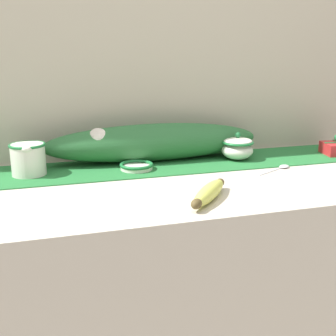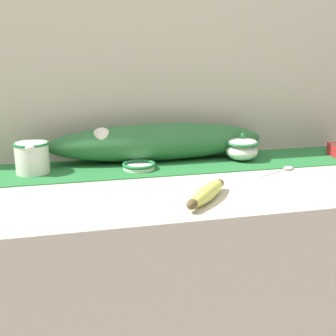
# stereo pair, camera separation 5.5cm
# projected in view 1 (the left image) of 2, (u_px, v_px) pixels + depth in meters

# --- Properties ---
(countertop) EXTENTS (1.52, 0.62, 0.88)m
(countertop) POSITION_uv_depth(u_px,v_px,m) (174.00, 312.00, 1.34)
(countertop) COLOR beige
(countertop) RESTS_ON ground_plane
(back_wall) EXTENTS (2.32, 0.04, 2.40)m
(back_wall) POSITION_uv_depth(u_px,v_px,m) (147.00, 65.00, 1.44)
(back_wall) COLOR #B7AD99
(back_wall) RESTS_ON ground_plane
(table_runner) EXTENTS (1.40, 0.26, 0.00)m
(table_runner) POSITION_uv_depth(u_px,v_px,m) (159.00, 165.00, 1.38)
(table_runner) COLOR #236B33
(table_runner) RESTS_ON countertop
(cream_pitcher) EXTENTS (0.11, 0.12, 0.10)m
(cream_pitcher) POSITION_uv_depth(u_px,v_px,m) (28.00, 158.00, 1.26)
(cream_pitcher) COLOR white
(cream_pitcher) RESTS_ON countertop
(sugar_bowl) EXTENTS (0.11, 0.11, 0.10)m
(sugar_bowl) POSITION_uv_depth(u_px,v_px,m) (237.00, 148.00, 1.44)
(sugar_bowl) COLOR white
(sugar_bowl) RESTS_ON countertop
(small_dish) EXTENTS (0.11, 0.11, 0.02)m
(small_dish) POSITION_uv_depth(u_px,v_px,m) (137.00, 166.00, 1.32)
(small_dish) COLOR white
(small_dish) RESTS_ON countertop
(banana) EXTENTS (0.16, 0.18, 0.04)m
(banana) POSITION_uv_depth(u_px,v_px,m) (209.00, 193.00, 1.05)
(banana) COLOR #CCD156
(banana) RESTS_ON countertop
(spoon) EXTENTS (0.15, 0.09, 0.01)m
(spoon) POSITION_uv_depth(u_px,v_px,m) (282.00, 167.00, 1.35)
(spoon) COLOR silver
(spoon) RESTS_ON countertop
(poinsettia_garland) EXTENTS (0.74, 0.14, 0.13)m
(poinsettia_garland) POSITION_uv_depth(u_px,v_px,m) (154.00, 142.00, 1.42)
(poinsettia_garland) COLOR #2D6B38
(poinsettia_garland) RESTS_ON countertop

